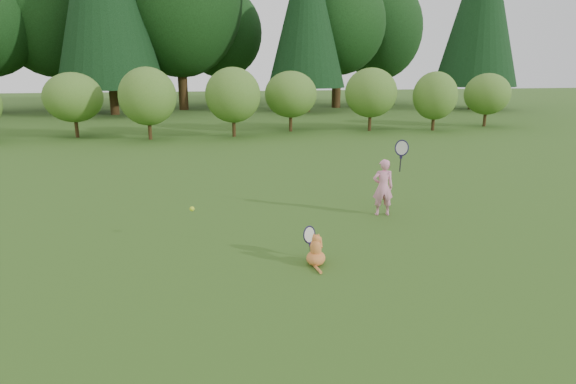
{
  "coord_description": "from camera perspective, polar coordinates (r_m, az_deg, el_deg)",
  "views": [
    {
      "loc": [
        -1.33,
        -6.83,
        2.73
      ],
      "look_at": [
        0.2,
        0.8,
        0.7
      ],
      "focal_mm": 30.0,
      "sensor_mm": 36.0,
      "label": 1
    }
  ],
  "objects": [
    {
      "name": "ground",
      "position": [
        7.48,
        -0.3,
        -6.8
      ],
      "size": [
        100.0,
        100.0,
        0.0
      ],
      "primitive_type": "plane",
      "color": "#245116",
      "rests_on": "ground"
    },
    {
      "name": "shrub_row",
      "position": [
        19.92,
        -7.6,
        10.68
      ],
      "size": [
        28.0,
        3.0,
        2.8
      ],
      "primitive_type": null,
      "color": "#416E22",
      "rests_on": "ground"
    },
    {
      "name": "child",
      "position": [
        9.19,
        11.26,
        0.7
      ],
      "size": [
        0.62,
        0.41,
        1.61
      ],
      "rotation": [
        0.0,
        0.0,
        3.0
      ],
      "color": "pink",
      "rests_on": "ground"
    },
    {
      "name": "cat",
      "position": [
        6.87,
        3.3,
        -6.7
      ],
      "size": [
        0.44,
        0.64,
        0.63
      ],
      "rotation": [
        0.0,
        0.0,
        -0.36
      ],
      "color": "#BF6724",
      "rests_on": "ground"
    },
    {
      "name": "tennis_ball",
      "position": [
        7.71,
        -11.31,
        -1.98
      ],
      "size": [
        0.08,
        0.08,
        0.08
      ],
      "color": "#AFD118",
      "rests_on": "ground"
    }
  ]
}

